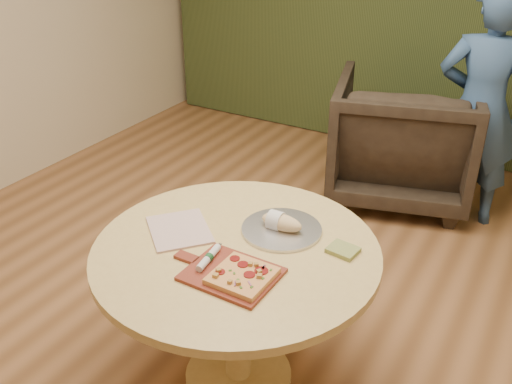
{
  "coord_description": "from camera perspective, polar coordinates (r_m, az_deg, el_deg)",
  "views": [
    {
      "loc": [
        1.2,
        -1.88,
        2.1
      ],
      "look_at": [
        -0.03,
        0.25,
        0.77
      ],
      "focal_mm": 40.0,
      "sensor_mm": 36.0,
      "label": 1
    }
  ],
  "objects": [
    {
      "name": "cutlery_roll",
      "position": [
        2.31,
        -4.76,
        -6.55
      ],
      "size": [
        0.05,
        0.2,
        0.03
      ],
      "rotation": [
        0.0,
        0.0,
        0.13
      ],
      "color": "silver",
      "rests_on": "pizza_paddle"
    },
    {
      "name": "person_standing",
      "position": [
        4.05,
        21.52,
        7.75
      ],
      "size": [
        0.65,
        0.49,
        1.61
      ],
      "primitive_type": "imported",
      "rotation": [
        0.0,
        0.0,
        3.32
      ],
      "color": "#31507F",
      "rests_on": "ground"
    },
    {
      "name": "serving_tray",
      "position": [
        2.53,
        2.57,
        -3.75
      ],
      "size": [
        0.36,
        0.36,
        0.02
      ],
      "color": "silver",
      "rests_on": "pedestal_table"
    },
    {
      "name": "pizza_paddle",
      "position": [
        2.26,
        -2.67,
        -8.13
      ],
      "size": [
        0.45,
        0.29,
        0.01
      ],
      "rotation": [
        0.0,
        0.0,
        -0.02
      ],
      "color": "maroon",
      "rests_on": "pedestal_table"
    },
    {
      "name": "newspaper",
      "position": [
        2.55,
        -7.67,
        -3.76
      ],
      "size": [
        0.39,
        0.39,
        0.01
      ],
      "primitive_type": "cube",
      "rotation": [
        0.0,
        0.0,
        -0.72
      ],
      "color": "white",
      "rests_on": "pedestal_table"
    },
    {
      "name": "bread_roll",
      "position": [
        2.51,
        2.41,
        -3.0
      ],
      "size": [
        0.19,
        0.09,
        0.09
      ],
      "color": "beige",
      "rests_on": "serving_tray"
    },
    {
      "name": "armchair",
      "position": [
        4.31,
        14.46,
        5.72
      ],
      "size": [
        1.19,
        1.15,
        1.01
      ],
      "primitive_type": "imported",
      "rotation": [
        0.0,
        0.0,
        3.42
      ],
      "color": "black",
      "rests_on": "ground"
    },
    {
      "name": "flatbread_pizza",
      "position": [
        2.21,
        -1.37,
        -8.35
      ],
      "size": [
        0.22,
        0.22,
        0.04
      ],
      "rotation": [
        0.0,
        0.0,
        -0.02
      ],
      "color": "#E8A45A",
      "rests_on": "pizza_paddle"
    },
    {
      "name": "green_packet",
      "position": [
        2.41,
        8.69,
        -5.76
      ],
      "size": [
        0.13,
        0.11,
        0.02
      ],
      "primitive_type": "cube",
      "rotation": [
        0.0,
        0.0,
        -0.12
      ],
      "color": "olive",
      "rests_on": "pedestal_table"
    },
    {
      "name": "room_shell",
      "position": [
        2.34,
        -2.43,
        10.92
      ],
      "size": [
        5.04,
        6.04,
        2.84
      ],
      "color": "#9C673E",
      "rests_on": "ground"
    },
    {
      "name": "pedestal_table",
      "position": [
        2.5,
        -1.96,
        -8.22
      ],
      "size": [
        1.22,
        1.22,
        0.75
      ],
      "rotation": [
        0.0,
        0.0,
        -0.17
      ],
      "color": "#DCBA71",
      "rests_on": "ground"
    }
  ]
}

